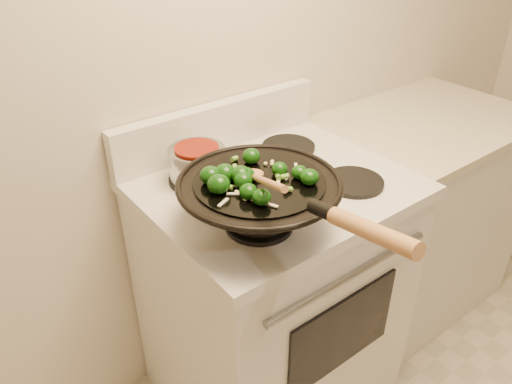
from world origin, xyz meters
TOP-DOWN VIEW (x-y plane):
  - stove at (-0.13, 1.17)m, footprint 0.78×0.67m
  - counter_unit at (0.69, 1.20)m, footprint 0.83×0.62m
  - wok at (-0.31, 1.01)m, footprint 0.42×0.70m
  - stirfry at (-0.34, 1.03)m, footprint 0.28×0.26m
  - wooden_spoon at (-0.34, 0.97)m, footprint 0.14×0.28m
  - saucepan at (-0.30, 1.32)m, footprint 0.17×0.26m

SIDE VIEW (x-z plane):
  - counter_unit at x=0.69m, z-range 0.00..0.91m
  - stove at x=-0.13m, z-range -0.07..1.01m
  - saucepan at x=-0.30m, z-range 0.93..1.03m
  - wok at x=-0.31m, z-range 0.89..1.12m
  - stirfry at x=-0.34m, z-range 1.05..1.10m
  - wooden_spoon at x=-0.34m, z-range 1.04..1.16m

